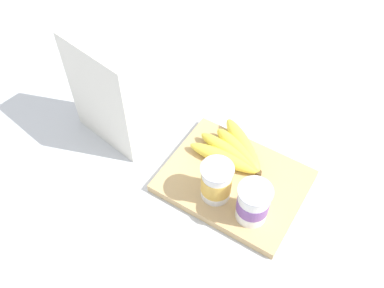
{
  "coord_description": "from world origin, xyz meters",
  "views": [
    {
      "loc": [
        -0.21,
        0.51,
        0.83
      ],
      "look_at": [
        0.11,
        0.0,
        0.07
      ],
      "focal_mm": 39.96,
      "sensor_mm": 36.0,
      "label": 1
    }
  ],
  "objects_px": {
    "cutting_board": "(234,181)",
    "cereal_box": "(108,94)",
    "banana_bunch": "(234,151)",
    "yogurt_cup_back": "(216,182)",
    "yogurt_cup_front": "(253,203)"
  },
  "relations": [
    {
      "from": "cutting_board",
      "to": "cereal_box",
      "type": "height_order",
      "value": "cereal_box"
    },
    {
      "from": "banana_bunch",
      "to": "yogurt_cup_back",
      "type": "bearing_deg",
      "value": 98.84
    },
    {
      "from": "cutting_board",
      "to": "banana_bunch",
      "type": "relative_size",
      "value": 1.68
    },
    {
      "from": "cutting_board",
      "to": "yogurt_cup_front",
      "type": "height_order",
      "value": "yogurt_cup_front"
    },
    {
      "from": "cutting_board",
      "to": "cereal_box",
      "type": "xyz_separation_m",
      "value": [
        0.32,
        0.02,
        0.13
      ]
    },
    {
      "from": "cutting_board",
      "to": "yogurt_cup_front",
      "type": "distance_m",
      "value": 0.11
    },
    {
      "from": "banana_bunch",
      "to": "yogurt_cup_front",
      "type": "bearing_deg",
      "value": 131.82
    },
    {
      "from": "yogurt_cup_front",
      "to": "banana_bunch",
      "type": "height_order",
      "value": "yogurt_cup_front"
    },
    {
      "from": "cereal_box",
      "to": "banana_bunch",
      "type": "bearing_deg",
      "value": -155.29
    },
    {
      "from": "cutting_board",
      "to": "banana_bunch",
      "type": "xyz_separation_m",
      "value": [
        0.03,
        -0.06,
        0.03
      ]
    },
    {
      "from": "cutting_board",
      "to": "yogurt_cup_back",
      "type": "height_order",
      "value": "yogurt_cup_back"
    },
    {
      "from": "yogurt_cup_front",
      "to": "yogurt_cup_back",
      "type": "distance_m",
      "value": 0.09
    },
    {
      "from": "cutting_board",
      "to": "cereal_box",
      "type": "relative_size",
      "value": 1.11
    },
    {
      "from": "cereal_box",
      "to": "yogurt_cup_back",
      "type": "distance_m",
      "value": 0.32
    },
    {
      "from": "yogurt_cup_front",
      "to": "banana_bunch",
      "type": "bearing_deg",
      "value": -48.18
    }
  ]
}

